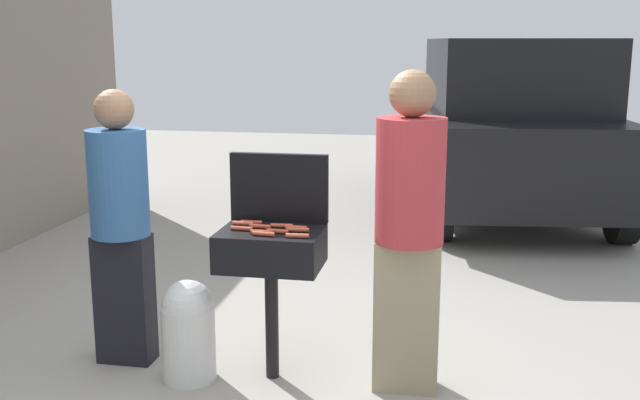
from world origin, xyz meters
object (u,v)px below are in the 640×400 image
at_px(hot_dog_4, 262,232).
at_px(hot_dog_9, 297,236).
at_px(hot_dog_6, 243,223).
at_px(hot_dog_8, 296,228).
at_px(hot_dog_10, 298,230).
at_px(hot_dog_2, 260,226).
at_px(parked_minivan, 507,125).
at_px(hot_dog_7, 242,228).
at_px(bbq_grill, 271,254).
at_px(hot_dog_1, 263,234).
at_px(hot_dog_5, 277,231).
at_px(hot_dog_0, 251,222).
at_px(person_right, 409,222).
at_px(person_left, 120,218).
at_px(propane_tank, 188,328).
at_px(hot_dog_3, 282,226).

distance_m(hot_dog_4, hot_dog_9, 0.22).
bearing_deg(hot_dog_6, hot_dog_8, -7.48).
bearing_deg(hot_dog_10, hot_dog_2, 170.11).
relative_size(hot_dog_8, parked_minivan, 0.03).
bearing_deg(hot_dog_7, bbq_grill, 11.73).
distance_m(hot_dog_1, hot_dog_5, 0.10).
xyz_separation_m(hot_dog_0, hot_dog_8, (0.29, -0.08, 0.00)).
distance_m(hot_dog_0, hot_dog_7, 0.15).
distance_m(hot_dog_1, hot_dog_7, 0.18).
height_order(hot_dog_4, hot_dog_5, same).
distance_m(hot_dog_2, person_right, 0.88).
height_order(hot_dog_4, hot_dog_9, same).
bearing_deg(person_left, hot_dog_2, 4.38).
relative_size(hot_dog_2, hot_dog_9, 1.00).
bearing_deg(hot_dog_4, propane_tank, -176.68).
height_order(hot_dog_10, parked_minivan, parked_minivan).
relative_size(hot_dog_2, hot_dog_6, 1.00).
bearing_deg(hot_dog_9, hot_dog_3, 123.83).
distance_m(hot_dog_9, parked_minivan, 5.29).
xyz_separation_m(hot_dog_1, hot_dog_7, (-0.16, 0.10, 0.00)).
height_order(hot_dog_2, hot_dog_6, same).
xyz_separation_m(hot_dog_4, person_left, (-0.94, 0.15, 0.00)).
relative_size(hot_dog_5, person_left, 0.08).
bearing_deg(hot_dog_3, person_right, -5.66).
height_order(hot_dog_0, hot_dog_6, same).
bearing_deg(parked_minivan, hot_dog_1, 65.19).
relative_size(bbq_grill, propane_tank, 1.48).
relative_size(hot_dog_5, hot_dog_6, 1.00).
height_order(hot_dog_8, parked_minivan, parked_minivan).
relative_size(bbq_grill, hot_dog_4, 7.04).
distance_m(hot_dog_0, hot_dog_1, 0.29).
bearing_deg(propane_tank, parked_minivan, 67.47).
bearing_deg(hot_dog_3, hot_dog_7, -153.20).
bearing_deg(hot_dog_3, hot_dog_0, 166.95).
bearing_deg(hot_dog_2, hot_dog_3, 17.35).
xyz_separation_m(hot_dog_4, hot_dog_6, (-0.16, 0.18, 0.00)).
distance_m(hot_dog_6, person_left, 0.78).
distance_m(hot_dog_3, propane_tank, 0.83).
distance_m(propane_tank, person_left, 0.80).
height_order(propane_tank, parked_minivan, parked_minivan).
height_order(hot_dog_0, person_right, person_right).
xyz_separation_m(hot_dog_0, hot_dog_2, (0.08, -0.08, 0.00)).
distance_m(hot_dog_8, person_right, 0.67).
xyz_separation_m(hot_dog_5, person_left, (-1.02, 0.12, 0.00)).
height_order(hot_dog_0, hot_dog_3, same).
xyz_separation_m(hot_dog_2, hot_dog_4, (0.04, -0.13, 0.00)).
xyz_separation_m(hot_dog_5, hot_dog_6, (-0.25, 0.15, 0.00)).
relative_size(hot_dog_2, hot_dog_5, 1.00).
distance_m(hot_dog_3, hot_dog_8, 0.10).
bearing_deg(parked_minivan, person_left, 55.08).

